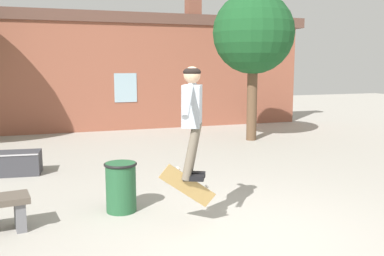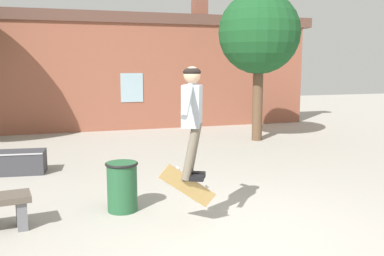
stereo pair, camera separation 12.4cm
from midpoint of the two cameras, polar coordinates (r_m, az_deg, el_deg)
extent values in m
plane|color=#A39E93|center=(5.39, 6.75, -14.17)|extent=(40.00, 40.00, 0.00)
cube|color=#93513D|center=(13.68, -8.89, 6.72)|extent=(12.51, 0.40, 3.31)
cube|color=brown|center=(13.75, -9.07, 14.33)|extent=(13.14, 0.52, 0.33)
cube|color=#99B7C6|center=(13.52, -7.76, 5.35)|extent=(0.70, 0.02, 0.90)
cylinder|color=brown|center=(11.72, 9.03, 3.37)|extent=(0.27, 0.27, 2.07)
sphere|color=#194C23|center=(11.70, 9.25, 12.42)|extent=(2.17, 2.17, 2.17)
cube|color=slate|center=(5.96, -21.22, -10.55)|extent=(0.17, 0.37, 0.37)
cylinder|color=#235633|center=(6.18, -8.72, -7.74)|extent=(0.42, 0.42, 0.70)
torus|color=black|center=(6.09, -8.79, -4.75)|extent=(0.46, 0.46, 0.04)
cube|color=#9EA8B2|center=(5.32, 0.67, 2.95)|extent=(0.35, 0.40, 0.53)
sphere|color=tan|center=(5.29, 0.68, 7.07)|extent=(0.28, 0.28, 0.21)
ellipsoid|color=black|center=(5.29, 0.68, 7.47)|extent=(0.29, 0.29, 0.12)
cylinder|color=#6B6051|center=(5.48, 0.78, -2.86)|extent=(0.25, 0.24, 0.74)
cube|color=black|center=(5.55, 1.08, -6.22)|extent=(0.28, 0.20, 0.07)
cylinder|color=#6B6051|center=(5.32, 0.53, -3.21)|extent=(0.28, 0.17, 0.74)
cube|color=black|center=(5.39, 0.85, -6.67)|extent=(0.28, 0.20, 0.07)
cylinder|color=#9EA8B2|center=(5.68, 1.20, 4.30)|extent=(0.29, 0.47, 0.39)
cylinder|color=#9EA8B2|center=(4.93, 0.06, 3.65)|extent=(0.29, 0.47, 0.39)
cube|color=#AD894C|center=(5.45, 0.08, -7.74)|extent=(0.74, 0.08, 0.62)
cylinder|color=silver|center=(5.55, 2.67, -7.83)|extent=(0.06, 0.06, 0.05)
cylinder|color=silver|center=(5.62, 1.15, -9.62)|extent=(0.06, 0.06, 0.05)
cylinder|color=silver|center=(5.37, -1.18, -5.34)|extent=(0.06, 0.06, 0.05)
cylinder|color=silver|center=(5.44, -2.71, -7.20)|extent=(0.06, 0.06, 0.05)
camera|label=1|loc=(0.06, -89.34, 0.10)|focal=40.00mm
camera|label=2|loc=(0.06, 90.66, -0.10)|focal=40.00mm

